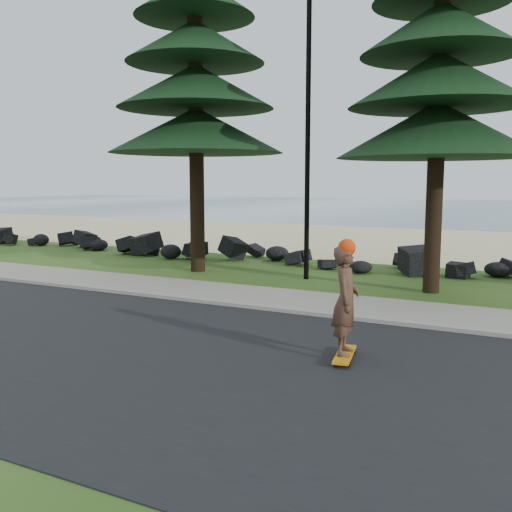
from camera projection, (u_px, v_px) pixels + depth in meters
The scene contains 9 objects.
ground at pixel (254, 299), 13.28m from camera, with size 160.00×160.00×0.00m, color #264917.
road at pixel (127, 349), 9.31m from camera, with size 160.00×7.00×0.02m, color black.
kerb at pixel (235, 305), 12.48m from camera, with size 160.00×0.20×0.10m, color gray.
sidewalk at pixel (258, 296), 13.45m from camera, with size 160.00×2.00×0.08m, color gray.
beach_sand at pixel (400, 242), 26.07m from camera, with size 160.00×15.00×0.01m, color beige.
ocean at pixel (484, 208), 58.25m from camera, with size 160.00×58.00×0.01m, color #3A5D6F.
seawall_boulders at pixel (335, 268), 18.22m from camera, with size 60.00×2.40×1.10m, color black, non-canonical shape.
lamp_post at pixel (308, 130), 15.57m from camera, with size 0.25×0.14×8.14m.
skateboarder at pixel (346, 301), 8.62m from camera, with size 0.51×1.03×1.86m.
Camera 1 is at (6.01, -11.57, 2.73)m, focal length 40.00 mm.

